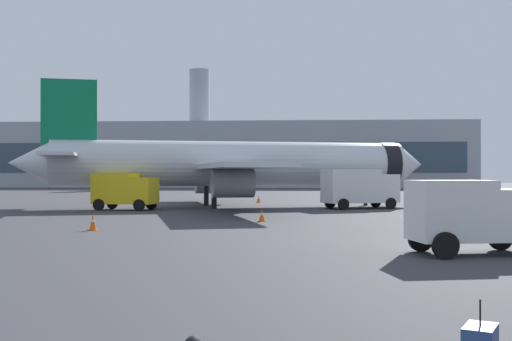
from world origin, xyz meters
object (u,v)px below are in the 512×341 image
object	(u,v)px
service_truck	(124,189)
safety_cone_mid	(262,216)
fuel_truck	(359,187)
safety_cone_far	(93,222)
safety_cone_near	(259,199)
airplane_at_gate	(231,164)
cargo_van	(473,213)

from	to	relation	value
service_truck	safety_cone_mid	size ratio (longest dim) A/B	7.22
fuel_truck	safety_cone_far	size ratio (longest dim) A/B	8.04
fuel_truck	safety_cone_far	distance (m)	25.75
safety_cone_near	service_truck	bearing A→B (deg)	-125.93
service_truck	fuel_truck	size ratio (longest dim) A/B	0.79
service_truck	fuel_truck	bearing A→B (deg)	9.82
airplane_at_gate	cargo_van	bearing A→B (deg)	-69.21
safety_cone_mid	airplane_at_gate	bearing A→B (deg)	102.47
fuel_truck	safety_cone_mid	xyz separation A→B (m)	(-7.12, -14.31, -1.42)
service_truck	safety_cone_near	world-z (taller)	service_truck
service_truck	cargo_van	size ratio (longest dim) A/B	1.08
safety_cone_near	safety_cone_far	distance (m)	31.53
fuel_truck	safety_cone_far	world-z (taller)	fuel_truck
fuel_truck	cargo_van	size ratio (longest dim) A/B	1.37
fuel_truck	safety_cone_near	bearing A→B (deg)	131.00
airplane_at_gate	fuel_truck	xyz separation A→B (m)	(10.71, -1.94, -1.88)
airplane_at_gate	cargo_van	size ratio (longest dim) A/B	7.48
safety_cone_far	safety_cone_near	bearing A→B (deg)	78.30
airplane_at_gate	safety_cone_mid	size ratio (longest dim) A/B	49.80
safety_cone_near	safety_cone_far	world-z (taller)	safety_cone_far
safety_cone_mid	service_truck	bearing A→B (deg)	135.68
cargo_van	safety_cone_mid	xyz separation A→B (m)	(-8.22, 14.86, -1.10)
fuel_truck	safety_cone_far	bearing A→B (deg)	-126.26
airplane_at_gate	safety_cone_mid	distance (m)	16.96
fuel_truck	safety_cone_far	xyz separation A→B (m)	(-15.21, -20.74, -1.38)
cargo_van	airplane_at_gate	bearing A→B (deg)	110.79
safety_cone_near	safety_cone_mid	bearing A→B (deg)	-86.03
cargo_van	safety_cone_mid	distance (m)	17.02
fuel_truck	safety_cone_mid	world-z (taller)	fuel_truck
airplane_at_gate	service_truck	size ratio (longest dim) A/B	6.89
safety_cone_mid	safety_cone_far	size ratio (longest dim) A/B	0.88
service_truck	safety_cone_far	size ratio (longest dim) A/B	6.35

